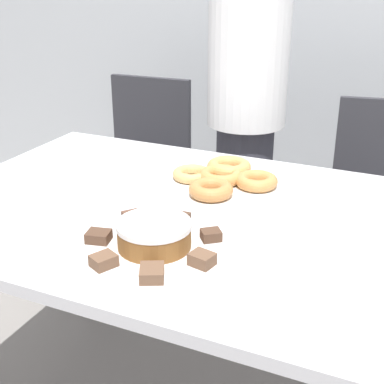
{
  "coord_description": "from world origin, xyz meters",
  "views": [
    {
      "loc": [
        0.46,
        -1.16,
        1.37
      ],
      "look_at": [
        -0.05,
        -0.01,
        0.84
      ],
      "focal_mm": 50.0,
      "sensor_mm": 36.0,
      "label": 1
    }
  ],
  "objects_px": {
    "plate_cake": "(155,248)",
    "person_standing": "(246,109)",
    "office_chair_right": "(380,224)",
    "office_chair_left": "(140,182)",
    "plate_donuts": "(221,183)",
    "frosted_cake": "(154,234)"
  },
  "relations": [
    {
      "from": "office_chair_right",
      "to": "plate_cake",
      "type": "xyz_separation_m",
      "value": [
        -0.41,
        -1.1,
        0.36
      ]
    },
    {
      "from": "plate_cake",
      "to": "plate_donuts",
      "type": "height_order",
      "value": "same"
    },
    {
      "from": "office_chair_left",
      "to": "plate_cake",
      "type": "bearing_deg",
      "value": -61.39
    },
    {
      "from": "office_chair_right",
      "to": "plate_cake",
      "type": "bearing_deg",
      "value": -121.09
    },
    {
      "from": "plate_cake",
      "to": "office_chair_right",
      "type": "bearing_deg",
      "value": 69.43
    },
    {
      "from": "plate_donuts",
      "to": "frosted_cake",
      "type": "relative_size",
      "value": 2.3
    },
    {
      "from": "office_chair_left",
      "to": "office_chair_right",
      "type": "relative_size",
      "value": 1.0
    },
    {
      "from": "office_chair_left",
      "to": "office_chair_right",
      "type": "distance_m",
      "value": 1.09
    },
    {
      "from": "person_standing",
      "to": "frosted_cake",
      "type": "xyz_separation_m",
      "value": [
        0.12,
        -0.99,
        -0.04
      ]
    },
    {
      "from": "office_chair_left",
      "to": "plate_cake",
      "type": "height_order",
      "value": "office_chair_left"
    },
    {
      "from": "person_standing",
      "to": "office_chair_left",
      "type": "distance_m",
      "value": 0.71
    },
    {
      "from": "plate_cake",
      "to": "frosted_cake",
      "type": "height_order",
      "value": "frosted_cake"
    },
    {
      "from": "frosted_cake",
      "to": "office_chair_left",
      "type": "bearing_deg",
      "value": 121.46
    },
    {
      "from": "office_chair_left",
      "to": "plate_donuts",
      "type": "relative_size",
      "value": 2.3
    },
    {
      "from": "plate_cake",
      "to": "person_standing",
      "type": "bearing_deg",
      "value": 97.11
    },
    {
      "from": "office_chair_right",
      "to": "office_chair_left",
      "type": "bearing_deg",
      "value": 169.43
    },
    {
      "from": "plate_donuts",
      "to": "frosted_cake",
      "type": "height_order",
      "value": "frosted_cake"
    },
    {
      "from": "office_chair_right",
      "to": "person_standing",
      "type": "bearing_deg",
      "value": -178.96
    },
    {
      "from": "plate_donuts",
      "to": "frosted_cake",
      "type": "xyz_separation_m",
      "value": [
        0.01,
        -0.43,
        0.04
      ]
    },
    {
      "from": "person_standing",
      "to": "plate_cake",
      "type": "height_order",
      "value": "person_standing"
    },
    {
      "from": "person_standing",
      "to": "plate_donuts",
      "type": "xyz_separation_m",
      "value": [
        0.12,
        -0.56,
        -0.08
      ]
    },
    {
      "from": "office_chair_left",
      "to": "frosted_cake",
      "type": "height_order",
      "value": "office_chair_left"
    }
  ]
}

